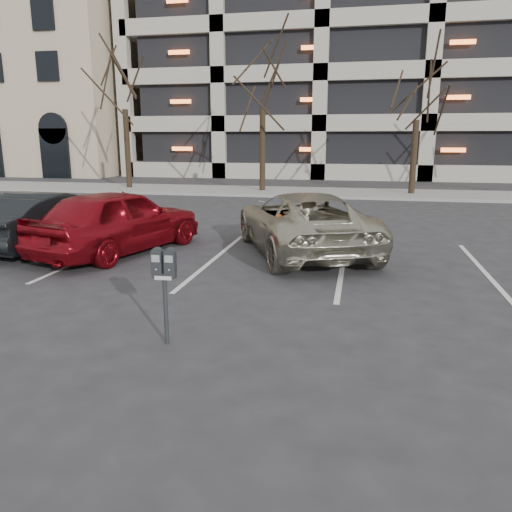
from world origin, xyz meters
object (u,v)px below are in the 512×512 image
at_px(tree_b, 263,54).
at_px(suv_silver, 303,222).
at_px(car_red, 118,220).
at_px(car_dark, 50,220).
at_px(tree_c, 420,71).
at_px(parking_meter, 164,272).
at_px(tree_a, 122,58).

height_order(tree_b, suv_silver, tree_b).
xyz_separation_m(suv_silver, car_red, (-4.15, -0.94, 0.05)).
xyz_separation_m(car_red, car_dark, (-1.94, 0.25, -0.08)).
bearing_deg(tree_b, tree_c, 0.00).
bearing_deg(parking_meter, tree_c, 72.49).
bearing_deg(car_dark, tree_a, -64.76).
bearing_deg(tree_c, tree_b, 180.00).
height_order(tree_c, car_red, tree_c).
distance_m(tree_b, car_dark, 14.71).
distance_m(suv_silver, car_red, 4.26).
relative_size(parking_meter, car_red, 0.28).
xyz_separation_m(tree_b, car_red, (-0.73, -13.55, -5.60)).
relative_size(suv_silver, car_dark, 1.36).
xyz_separation_m(tree_b, tree_c, (7.00, 0.00, -0.92)).
bearing_deg(car_red, tree_c, -103.15).
relative_size(parking_meter, car_dark, 0.30).
height_order(parking_meter, car_red, car_red).
height_order(tree_b, parking_meter, tree_b).
xyz_separation_m(tree_a, car_dark, (4.33, -13.30, -5.74)).
relative_size(suv_silver, car_red, 1.25).
distance_m(tree_a, parking_meter, 21.25).
bearing_deg(car_dark, parking_meter, 142.09).
distance_m(tree_a, tree_c, 14.03).
xyz_separation_m(parking_meter, car_red, (-3.05, 4.75, -0.20)).
height_order(tree_b, tree_c, tree_b).
distance_m(tree_c, suv_silver, 13.94).
relative_size(parking_meter, suv_silver, 0.22).
xyz_separation_m(tree_c, car_dark, (-9.67, -13.30, -4.76)).
bearing_deg(tree_a, suv_silver, -50.45).
xyz_separation_m(tree_a, tree_c, (14.00, 0.00, -0.97)).
bearing_deg(tree_b, suv_silver, -74.83).
height_order(tree_b, car_dark, tree_b).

